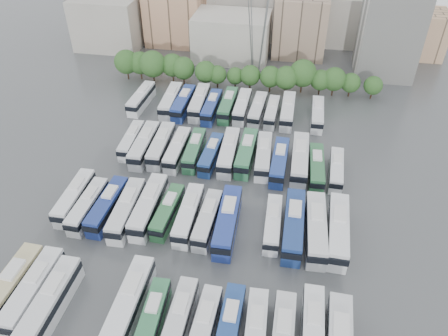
% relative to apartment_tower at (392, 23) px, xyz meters
% --- Properties ---
extents(ground, '(220.00, 220.00, 0.00)m').
position_rel_apartment_tower_xyz_m(ground, '(-34.00, -58.00, -13.00)').
color(ground, '#424447').
rests_on(ground, ground).
extents(tree_line, '(65.13, 8.03, 8.24)m').
position_rel_apartment_tower_xyz_m(tree_line, '(-37.13, -15.89, -8.73)').
color(tree_line, black).
rests_on(tree_line, ground).
extents(city_buildings, '(102.00, 35.00, 20.00)m').
position_rel_apartment_tower_xyz_m(city_buildings, '(-41.46, 13.86, -5.13)').
color(city_buildings, '#9E998E').
rests_on(city_buildings, ground).
extents(apartment_tower, '(14.00, 14.00, 26.00)m').
position_rel_apartment_tower_xyz_m(apartment_tower, '(0.00, 0.00, 0.00)').
color(apartment_tower, silver).
rests_on(apartment_tower, ground).
extents(electricity_pylon, '(9.00, 6.91, 33.83)m').
position_rel_apartment_tower_xyz_m(electricity_pylon, '(-32.00, -8.00, 5.66)').
color(electricity_pylon, slate).
rests_on(electricity_pylon, ground).
extents(bus_r0_s0, '(3.25, 13.38, 4.18)m').
position_rel_apartment_tower_xyz_m(bus_r0_s0, '(-55.36, -81.78, -10.95)').
color(bus_r0_s0, '#C1B584').
rests_on(bus_r0_s0, ground).
extents(bus_r0_s1, '(2.86, 12.88, 4.04)m').
position_rel_apartment_tower_xyz_m(bus_r0_s1, '(-52.11, -81.49, -11.02)').
color(bus_r0_s1, silver).
rests_on(bus_r0_s1, ground).
extents(bus_r0_s2, '(2.93, 13.07, 4.09)m').
position_rel_apartment_tower_xyz_m(bus_r0_s2, '(-48.98, -82.76, -10.99)').
color(bus_r0_s2, silver).
rests_on(bus_r0_s2, ground).
extents(bus_r0_s5, '(2.91, 13.18, 4.13)m').
position_rel_apartment_tower_xyz_m(bus_r0_s5, '(-38.96, -80.96, -10.97)').
color(bus_r0_s5, silver).
rests_on(bus_r0_s5, ground).
extents(bus_r0_s6, '(2.87, 11.08, 3.45)m').
position_rel_apartment_tower_xyz_m(bus_r0_s6, '(-35.47, -82.57, -11.31)').
color(bus_r0_s6, '#307148').
rests_on(bus_r0_s6, ground).
extents(bus_r0_s7, '(2.53, 11.45, 3.59)m').
position_rel_apartment_tower_xyz_m(bus_r0_s7, '(-32.14, -82.10, -11.24)').
color(bus_r0_s7, silver).
rests_on(bus_r0_s7, ground).
extents(bus_r0_s8, '(2.78, 11.46, 3.58)m').
position_rel_apartment_tower_xyz_m(bus_r0_s8, '(-28.86, -82.77, -11.24)').
color(bus_r0_s8, silver).
rests_on(bus_r0_s8, ground).
extents(bus_r0_s9, '(2.52, 11.56, 3.63)m').
position_rel_apartment_tower_xyz_m(bus_r0_s9, '(-25.78, -82.08, -11.22)').
color(bus_r0_s9, navy).
rests_on(bus_r0_s9, ground).
extents(bus_r0_s10, '(3.10, 11.87, 3.69)m').
position_rel_apartment_tower_xyz_m(bus_r0_s10, '(-22.52, -82.39, -11.19)').
color(bus_r0_s10, silver).
rests_on(bus_r0_s10, ground).
extents(bus_r0_s12, '(2.74, 12.08, 3.78)m').
position_rel_apartment_tower_xyz_m(bus_r0_s12, '(-15.75, -80.73, -11.14)').
color(bus_r0_s12, silver).
rests_on(bus_r0_s12, ground).
extents(bus_r1_s0, '(2.83, 12.02, 3.76)m').
position_rel_apartment_tower_xyz_m(bus_r1_s0, '(-55.26, -62.98, -11.16)').
color(bus_r1_s0, white).
rests_on(bus_r1_s0, ground).
extents(bus_r1_s1, '(2.72, 11.59, 3.62)m').
position_rel_apartment_tower_xyz_m(bus_r1_s1, '(-52.23, -64.47, -11.22)').
color(bus_r1_s1, silver).
rests_on(bus_r1_s1, ground).
extents(bus_r1_s2, '(3.05, 12.19, 3.80)m').
position_rel_apartment_tower_xyz_m(bus_r1_s2, '(-49.04, -63.97, -11.14)').
color(bus_r1_s2, navy).
rests_on(bus_r1_s2, ground).
extents(bus_r1_s3, '(3.21, 12.82, 3.99)m').
position_rel_apartment_tower_xyz_m(bus_r1_s3, '(-45.61, -64.40, -11.04)').
color(bus_r1_s3, silver).
rests_on(bus_r1_s3, ground).
extents(bus_r1_s4, '(2.97, 13.27, 4.16)m').
position_rel_apartment_tower_xyz_m(bus_r1_s4, '(-42.35, -63.04, -10.96)').
color(bus_r1_s4, silver).
rests_on(bus_r1_s4, ground).
extents(bus_r1_s5, '(2.98, 11.18, 3.47)m').
position_rel_apartment_tower_xyz_m(bus_r1_s5, '(-39.11, -63.32, -11.29)').
color(bus_r1_s5, '#2D6A3D').
rests_on(bus_r1_s5, ground).
extents(bus_r1_s6, '(2.79, 12.20, 3.82)m').
position_rel_apartment_tower_xyz_m(bus_r1_s6, '(-35.60, -63.58, -11.13)').
color(bus_r1_s6, silver).
rests_on(bus_r1_s6, ground).
extents(bus_r1_s7, '(2.82, 11.63, 3.63)m').
position_rel_apartment_tower_xyz_m(bus_r1_s7, '(-32.42, -63.98, -11.22)').
color(bus_r1_s7, silver).
rests_on(bus_r1_s7, ground).
extents(bus_r1_s8, '(3.38, 13.70, 4.27)m').
position_rel_apartment_tower_xyz_m(bus_r1_s8, '(-29.22, -64.11, -10.90)').
color(bus_r1_s8, navy).
rests_on(bus_r1_s8, ground).
extents(bus_r1_s10, '(2.74, 11.08, 3.45)m').
position_rel_apartment_tower_xyz_m(bus_r1_s10, '(-22.29, -62.93, -11.30)').
color(bus_r1_s10, silver).
rests_on(bus_r1_s10, ground).
extents(bus_r1_s11, '(3.08, 13.69, 4.29)m').
position_rel_apartment_tower_xyz_m(bus_r1_s11, '(-19.10, -63.12, -10.90)').
color(bus_r1_s11, navy).
rests_on(bus_r1_s11, ground).
extents(bus_r1_s12, '(3.57, 13.69, 4.26)m').
position_rel_apartment_tower_xyz_m(bus_r1_s12, '(-15.71, -63.20, -10.91)').
color(bus_r1_s12, silver).
rests_on(bus_r1_s12, ground).
extents(bus_r1_s13, '(3.36, 13.72, 4.28)m').
position_rel_apartment_tower_xyz_m(bus_r1_s13, '(-12.40, -62.94, -10.90)').
color(bus_r1_s13, silver).
rests_on(bus_r1_s13, ground).
extents(bus_r2_s1, '(2.91, 11.11, 3.46)m').
position_rel_apartment_tower_xyz_m(bus_r2_s1, '(-51.97, -44.91, -11.30)').
color(bus_r2_s1, silver).
rests_on(bus_r2_s1, ground).
extents(bus_r2_s2, '(3.07, 12.83, 4.01)m').
position_rel_apartment_tower_xyz_m(bus_r2_s2, '(-48.81, -46.30, -11.03)').
color(bus_r2_s2, silver).
rests_on(bus_r2_s2, ground).
extents(bus_r2_s3, '(3.14, 12.61, 3.93)m').
position_rel_apartment_tower_xyz_m(bus_r2_s3, '(-45.56, -45.83, -11.07)').
color(bus_r2_s3, silver).
rests_on(bus_r2_s3, ground).
extents(bus_r2_s4, '(2.60, 11.93, 3.74)m').
position_rel_apartment_tower_xyz_m(bus_r2_s4, '(-42.14, -46.49, -11.16)').
color(bus_r2_s4, silver).
rests_on(bus_r2_s4, ground).
extents(bus_r2_s5, '(2.86, 11.65, 3.63)m').
position_rel_apartment_tower_xyz_m(bus_r2_s5, '(-38.94, -45.95, -11.22)').
color(bus_r2_s5, '#2F6D45').
rests_on(bus_r2_s5, ground).
extents(bus_r2_s6, '(2.99, 11.23, 3.49)m').
position_rel_apartment_tower_xyz_m(bus_r2_s6, '(-35.53, -46.67, -11.29)').
color(bus_r2_s6, navy).
rests_on(bus_r2_s6, ground).
extents(bus_r2_s7, '(3.18, 12.86, 4.01)m').
position_rel_apartment_tower_xyz_m(bus_r2_s7, '(-32.32, -45.69, -11.03)').
color(bus_r2_s7, silver).
rests_on(bus_r2_s7, ground).
extents(bus_r2_s8, '(2.93, 12.74, 3.99)m').
position_rel_apartment_tower_xyz_m(bus_r2_s8, '(-29.00, -45.27, -11.04)').
color(bus_r2_s8, '#31734A').
rests_on(bus_r2_s8, ground).
extents(bus_r2_s9, '(3.32, 12.44, 3.87)m').
position_rel_apartment_tower_xyz_m(bus_r2_s9, '(-25.73, -45.58, -11.10)').
color(bus_r2_s9, silver).
rests_on(bus_r2_s9, ground).
extents(bus_r2_s10, '(2.84, 12.28, 3.84)m').
position_rel_apartment_tower_xyz_m(bus_r2_s10, '(-22.64, -46.90, -11.11)').
color(bus_r2_s10, navy).
rests_on(bus_r2_s10, ground).
extents(bus_r2_s11, '(3.13, 13.65, 4.27)m').
position_rel_apartment_tower_xyz_m(bus_r2_s11, '(-19.01, -45.72, -10.90)').
color(bus_r2_s11, silver).
rests_on(bus_r2_s11, ground).
extents(bus_r2_s12, '(3.02, 11.88, 3.70)m').
position_rel_apartment_tower_xyz_m(bus_r2_s12, '(-15.89, -47.35, -11.18)').
color(bus_r2_s12, '#2B643B').
rests_on(bus_r2_s12, ground).
extents(bus_r2_s13, '(2.72, 10.85, 3.38)m').
position_rel_apartment_tower_xyz_m(bus_r2_s13, '(-12.35, -47.11, -11.34)').
color(bus_r2_s13, silver).
rests_on(bus_r2_s13, ground).
extents(bus_r3_s0, '(3.13, 12.14, 3.78)m').
position_rel_apartment_tower_xyz_m(bus_r3_s0, '(-55.65, -28.41, -11.15)').
color(bus_r3_s0, silver).
rests_on(bus_r3_s0, ground).
extents(bus_r3_s2, '(3.28, 12.81, 3.99)m').
position_rel_apartment_tower_xyz_m(bus_r3_s2, '(-48.68, -28.37, -11.04)').
color(bus_r3_s2, silver).
rests_on(bus_r3_s2, ground).
extents(bus_r3_s3, '(2.92, 12.47, 3.90)m').
position_rel_apartment_tower_xyz_m(bus_r3_s3, '(-45.65, -28.78, -11.09)').
color(bus_r3_s3, navy).
rests_on(bus_r3_s3, ground).
extents(bus_r3_s4, '(3.22, 12.87, 4.01)m').
position_rel_apartment_tower_xyz_m(bus_r3_s4, '(-42.20, -27.90, -11.03)').
color(bus_r3_s4, silver).
rests_on(bus_r3_s4, ground).
extents(bus_r3_s5, '(2.69, 11.87, 3.72)m').
position_rel_apartment_tower_xyz_m(bus_r3_s5, '(-39.09, -29.22, -11.17)').
color(bus_r3_s5, navy).
rests_on(bus_r3_s5, ground).
extents(bus_r3_s6, '(2.76, 12.25, 3.84)m').
position_rel_apartment_tower_xyz_m(bus_r3_s6, '(-35.68, -27.87, -11.12)').
color(bus_r3_s6, '#2E6D44').
rests_on(bus_r3_s6, ground).
extents(bus_r3_s7, '(2.66, 12.02, 3.77)m').
position_rel_apartment_tower_xyz_m(bus_r3_s7, '(-32.48, -27.82, -11.15)').
color(bus_r3_s7, white).
rests_on(bus_r3_s7, ground).
extents(bus_r3_s8, '(3.11, 11.90, 3.70)m').
position_rel_apartment_tower_xyz_m(bus_r3_s8, '(-28.94, -28.50, -11.18)').
color(bus_r3_s8, silver).
rests_on(bus_r3_s8, ground).
extents(bus_r3_s9, '(2.61, 10.84, 3.39)m').
position_rel_apartment_tower_xyz_m(bus_r3_s9, '(-25.79, -28.68, -11.34)').
color(bus_r3_s9, silver).
rests_on(bus_r3_s9, ground).
extents(bus_r3_s10, '(2.78, 12.58, 3.94)m').
position_rel_apartment_tower_xyz_m(bus_r3_s10, '(-22.43, -28.02, -11.06)').
color(bus_r3_s10, silver).
rests_on(bus_r3_s10, ground).
extents(bus_r3_s12, '(2.56, 11.63, 3.65)m').
position_rel_apartment_tower_xyz_m(bus_r3_s12, '(-16.04, -28.10, -11.21)').
color(bus_r3_s12, silver).
rests_on(bus_r3_s12, ground).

